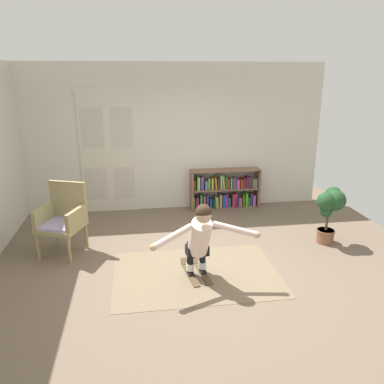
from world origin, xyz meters
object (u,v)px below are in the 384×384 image
object	(u,v)px
bookshelf	(224,191)
person_skier	(200,236)
wicker_chair	(63,217)
potted_plant	(331,206)
skis_pair	(196,271)

from	to	relation	value
bookshelf	person_skier	size ratio (longest dim) A/B	0.99
bookshelf	wicker_chair	bearing A→B (deg)	-150.23
potted_plant	skis_pair	bearing A→B (deg)	-163.71
potted_plant	person_skier	size ratio (longest dim) A/B	0.65
skis_pair	person_skier	size ratio (longest dim) A/B	0.53
wicker_chair	person_skier	distance (m)	2.26
person_skier	bookshelf	bearing A→B (deg)	70.85
wicker_chair	skis_pair	distance (m)	2.21
potted_plant	skis_pair	distance (m)	2.48
skis_pair	wicker_chair	bearing A→B (deg)	153.29
wicker_chair	person_skier	size ratio (longest dim) A/B	0.76
skis_pair	person_skier	xyz separation A→B (m)	(0.03, -0.20, 0.63)
wicker_chair	person_skier	world-z (taller)	person_skier
bookshelf	person_skier	xyz separation A→B (m)	(-0.98, -2.83, 0.30)
skis_pair	person_skier	world-z (taller)	person_skier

